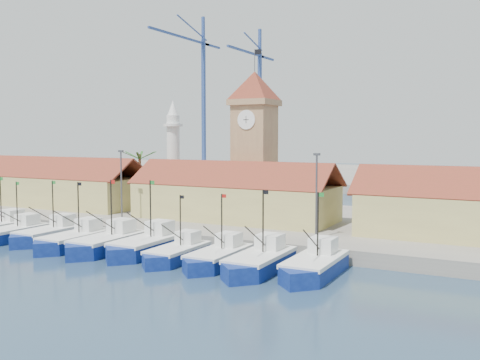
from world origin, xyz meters
The scene contains 20 objects.
ground centered at (0.00, 0.00, 0.00)m, with size 400.00×400.00×0.00m, color #1B3448.
quay centered at (0.00, 24.00, 0.75)m, with size 140.00×32.00×1.50m, color gray.
terminal centered at (0.00, 110.00, 1.00)m, with size 240.00×80.00×2.00m, color gray.
boat_1 centered at (-20.21, 1.92, 0.75)m, with size 3.52×9.63×7.29m.
boat_2 centered at (-15.63, 3.15, 0.78)m, with size 3.62×9.92×7.51m.
boat_3 centered at (-10.43, 1.89, 0.79)m, with size 3.69×10.12×7.66m.
boat_4 centered at (-5.95, 2.10, 0.83)m, with size 3.89×10.67×8.07m.
boat_5 centered at (-1.47, 3.04, 0.84)m, with size 3.91×10.72×8.11m.
boat_6 centered at (3.10, 1.96, 0.71)m, with size 3.31×9.06×6.86m.
boat_7 centered at (7.67, 2.16, 0.74)m, with size 3.47×9.51×7.19m.
boat_8 centered at (12.08, 1.96, 0.81)m, with size 3.78×10.35×7.83m.
boat_9 centered at (17.03, 2.84, 0.80)m, with size 3.75×10.26×7.77m.
hall_left centered at (-32.00, 20.00, 3.99)m, with size 31.20×10.13×7.61m.
hall_center centered at (0.00, 20.00, 3.99)m, with size 27.04×10.13×7.61m.
clock_tower centered at (0.00, 26.00, 11.96)m, with size 5.80×5.80×22.70m.
minaret centered at (-15.00, 28.00, 9.73)m, with size 3.00×3.00×16.30m.
palm_tree centered at (-20.00, 26.00, 6.25)m, with size 5.60×5.03×8.39m.
lamp_posts centered at (0.50, 12.00, 6.48)m, with size 80.70×0.25×9.03m.
crane_blue_far centered at (-54.43, 100.02, 28.38)m, with size 1.00×37.55×46.82m.
crane_blue_near centered at (-38.04, 106.93, 25.50)m, with size 1.00×30.34×42.70m.
Camera 1 is at (32.48, -41.01, 12.25)m, focal length 40.00 mm.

